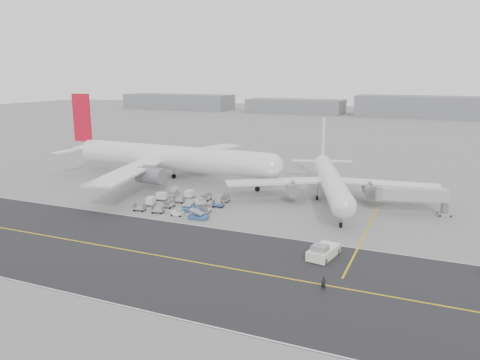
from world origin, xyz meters
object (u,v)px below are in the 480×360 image
at_px(airliner_a, 167,157).
at_px(airliner_b, 330,180).
at_px(jet_bridge, 413,196).
at_px(ground_crew_a, 324,284).
at_px(pushback_tug, 323,252).

relative_size(airliner_a, airliner_b, 1.42).
xyz_separation_m(jet_bridge, ground_crew_a, (-8.41, -41.68, -2.96)).
relative_size(airliner_a, jet_bridge, 4.38).
bearing_deg(ground_crew_a, airliner_b, 99.82).
bearing_deg(airliner_a, ground_crew_a, -129.99).
bearing_deg(airliner_a, pushback_tug, -123.96).
bearing_deg(airliner_b, ground_crew_a, -97.13).
bearing_deg(pushback_tug, airliner_b, 110.89).
height_order(jet_bridge, ground_crew_a, jet_bridge).
height_order(airliner_b, jet_bridge, airliner_b).
height_order(airliner_a, jet_bridge, airliner_a).
distance_m(pushback_tug, jet_bridge, 32.53).
bearing_deg(ground_crew_a, airliner_a, 136.60).
bearing_deg(jet_bridge, airliner_a, 160.93).
bearing_deg(airliner_a, jet_bridge, -94.06).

